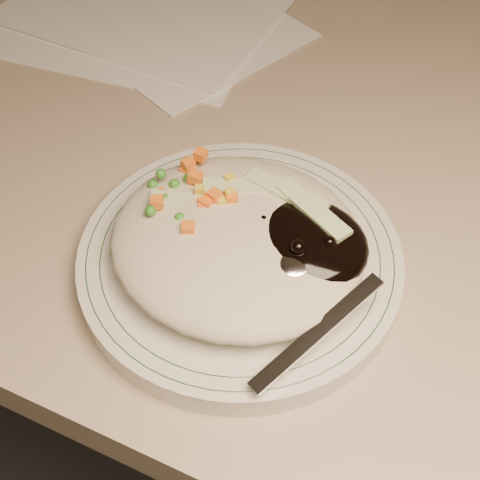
% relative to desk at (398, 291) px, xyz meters
% --- Properties ---
extents(desk, '(1.40, 0.70, 0.74)m').
position_rel_desk_xyz_m(desk, '(0.00, 0.00, 0.00)').
color(desk, tan).
rests_on(desk, ground).
extents(plate, '(0.25, 0.25, 0.02)m').
position_rel_desk_xyz_m(plate, '(-0.11, -0.19, 0.21)').
color(plate, silver).
rests_on(plate, desk).
extents(plate_rim, '(0.24, 0.24, 0.00)m').
position_rel_desk_xyz_m(plate_rim, '(-0.11, -0.19, 0.22)').
color(plate_rim, '#144723').
rests_on(plate_rim, plate).
extents(meal, '(0.21, 0.19, 0.05)m').
position_rel_desk_xyz_m(meal, '(-0.11, -0.19, 0.24)').
color(meal, '#B7AF94').
rests_on(meal, plate).
extents(papers, '(0.39, 0.32, 0.00)m').
position_rel_desk_xyz_m(papers, '(-0.37, 0.11, 0.20)').
color(papers, white).
rests_on(papers, desk).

